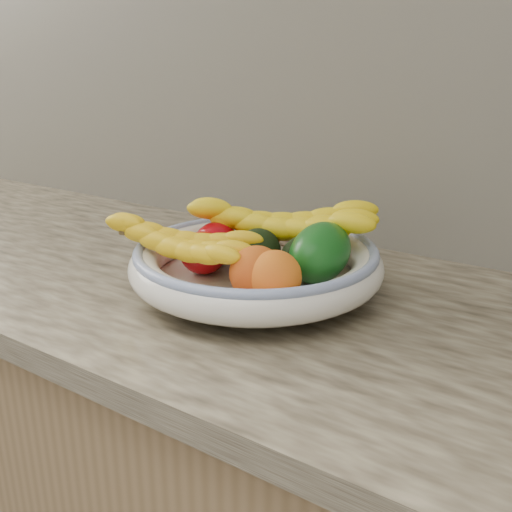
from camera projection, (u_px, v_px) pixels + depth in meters
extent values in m
cube|color=tan|center=(263.00, 299.00, 0.92)|extent=(2.44, 0.66, 0.04)
cube|color=beige|center=(353.00, 114.00, 1.07)|extent=(2.40, 0.02, 0.50)
cylinder|color=silver|center=(256.00, 287.00, 0.89)|extent=(0.13, 0.13, 0.02)
cylinder|color=silver|center=(256.00, 279.00, 0.89)|extent=(0.32, 0.32, 0.01)
torus|color=silver|center=(256.00, 263.00, 0.88)|extent=(0.39, 0.39, 0.05)
torus|color=#365399|center=(256.00, 250.00, 0.87)|extent=(0.37, 0.37, 0.02)
ellipsoid|color=#E66504|center=(267.00, 239.00, 0.98)|extent=(0.05, 0.05, 0.04)
ellipsoid|color=#DB5504|center=(305.00, 247.00, 0.94)|extent=(0.05, 0.05, 0.04)
ellipsoid|color=#A2030D|center=(217.00, 242.00, 0.94)|extent=(0.09, 0.09, 0.07)
ellipsoid|color=red|center=(203.00, 253.00, 0.89)|extent=(0.09, 0.09, 0.07)
ellipsoid|color=black|center=(257.00, 253.00, 0.88)|extent=(0.11, 0.13, 0.07)
ellipsoid|color=black|center=(307.00, 255.00, 0.87)|extent=(0.09, 0.11, 0.06)
ellipsoid|color=#0E4C12|center=(320.00, 253.00, 0.84)|extent=(0.12, 0.14, 0.11)
ellipsoid|color=orange|center=(257.00, 273.00, 0.79)|extent=(0.09, 0.09, 0.08)
ellipsoid|color=orange|center=(275.00, 277.00, 0.77)|extent=(0.08, 0.08, 0.07)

